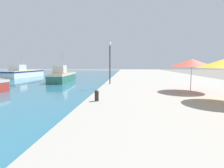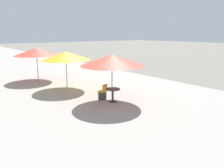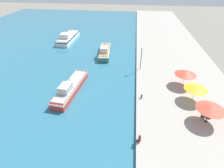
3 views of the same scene
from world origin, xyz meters
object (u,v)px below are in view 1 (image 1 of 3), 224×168
Objects in this scene: fishing_boat_mid at (63,76)px; lamppost at (110,56)px; fishing_boat_far at (23,73)px; mooring_bollard at (97,95)px; cafe_umbrella_striped at (192,63)px.

fishing_boat_mid is 1.92× the size of lamppost.
mooring_bollard is (19.63, -24.32, -0.08)m from fishing_boat_far.
cafe_umbrella_striped is at bearing 32.76° from mooring_bollard.
mooring_bollard is 9.50m from lamppost.
fishing_boat_mid is 14.27m from fishing_boat_far.
mooring_bollard is at bearing -147.24° from cafe_umbrella_striped.
fishing_boat_mid is 2.56× the size of cafe_umbrella_striped.
fishing_boat_mid is at bearing -35.12° from fishing_boat_far.
lamppost is (19.54, -15.23, 2.67)m from fishing_boat_far.
fishing_boat_mid is at bearing 142.67° from cafe_umbrella_striped.
cafe_umbrella_striped reaches higher than mooring_bollard.
cafe_umbrella_striped is (26.60, -19.84, 1.86)m from fishing_boat_far.
cafe_umbrella_striped is 8.51m from mooring_bollard.
lamppost is at bearing 90.57° from mooring_bollard.
lamppost reaches higher than fishing_boat_mid.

